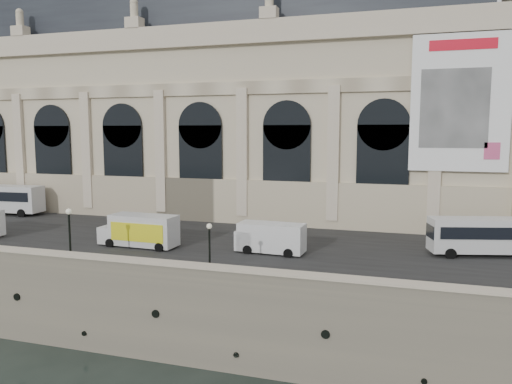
% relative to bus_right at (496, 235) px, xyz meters
% --- Properties ---
extents(ground, '(260.00, 260.00, 0.00)m').
position_rel_bus_right_xyz_m(ground, '(-25.73, -14.46, -7.80)').
color(ground, black).
rests_on(ground, ground).
extents(quay, '(160.00, 70.00, 6.00)m').
position_rel_bus_right_xyz_m(quay, '(-25.73, 20.54, -4.80)').
color(quay, gray).
rests_on(quay, ground).
extents(street, '(160.00, 24.00, 0.06)m').
position_rel_bus_right_xyz_m(street, '(-25.73, -0.46, -1.77)').
color(street, '#2D2D2D').
rests_on(street, quay).
extents(parapet, '(160.00, 1.40, 1.21)m').
position_rel_bus_right_xyz_m(parapet, '(-25.73, -13.86, -1.18)').
color(parapet, gray).
rests_on(parapet, quay).
extents(museum, '(69.00, 18.70, 29.10)m').
position_rel_bus_right_xyz_m(museum, '(-31.71, 16.40, 11.93)').
color(museum, beige).
rests_on(museum, quay).
extents(bus_right, '(11.08, 4.94, 3.20)m').
position_rel_bus_right_xyz_m(bus_right, '(0.00, 0.00, 0.00)').
color(bus_right, silver).
rests_on(bus_right, quay).
extents(van_c, '(5.92, 2.64, 2.59)m').
position_rel_bus_right_xyz_m(van_c, '(-18.42, -4.51, -0.47)').
color(van_c, silver).
rests_on(van_c, quay).
extents(box_truck, '(7.35, 2.84, 2.92)m').
position_rel_bus_right_xyz_m(box_truck, '(-29.99, -5.75, -0.33)').
color(box_truck, silver).
rests_on(box_truck, quay).
extents(lamp_left, '(0.45, 0.45, 4.44)m').
position_rel_bus_right_xyz_m(lamp_left, '(-31.99, -12.74, 0.41)').
color(lamp_left, black).
rests_on(lamp_left, quay).
extents(lamp_right, '(0.39, 0.39, 3.83)m').
position_rel_bus_right_xyz_m(lamp_right, '(-20.50, -12.29, 0.11)').
color(lamp_right, black).
rests_on(lamp_right, quay).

